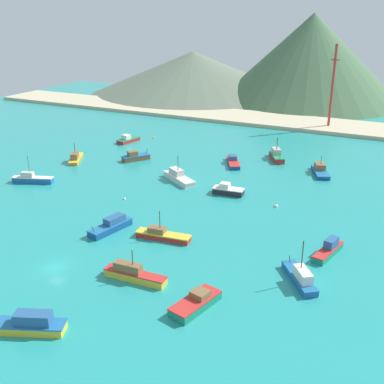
{
  "coord_description": "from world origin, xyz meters",
  "views": [
    {
      "loc": [
        49.87,
        -50.97,
        39.58
      ],
      "look_at": [
        5.73,
        38.88,
        0.58
      ],
      "focal_mm": 44.57,
      "sensor_mm": 36.0,
      "label": 1
    }
  ],
  "objects_px": {
    "fishing_boat_5": "(128,140)",
    "fishing_boat_7": "(135,157)",
    "fishing_boat_4": "(300,277)",
    "fishing_boat_12": "(32,179)",
    "fishing_boat_9": "(233,162)",
    "fishing_boat_0": "(228,190)",
    "fishing_boat_13": "(276,156)",
    "fishing_boat_1": "(162,235)",
    "fishing_boat_10": "(133,274)",
    "buoy_1": "(154,138)",
    "fishing_boat_3": "(111,226)",
    "fishing_boat_6": "(320,171)",
    "fishing_boat_8": "(196,302)",
    "fishing_boat_15": "(179,177)",
    "fishing_boat_2": "(27,324)",
    "buoy_0": "(125,199)",
    "fishing_boat_14": "(329,249)",
    "radio_tower": "(332,87)",
    "buoy_2": "(276,206)",
    "fishing_boat_11": "(76,158)"
  },
  "relations": [
    {
      "from": "fishing_boat_3",
      "to": "buoy_1",
      "type": "xyz_separation_m",
      "value": [
        -27.57,
        62.56,
        -0.85
      ]
    },
    {
      "from": "fishing_boat_3",
      "to": "fishing_boat_6",
      "type": "relative_size",
      "value": 0.94
    },
    {
      "from": "fishing_boat_1",
      "to": "fishing_boat_5",
      "type": "bearing_deg",
      "value": 128.51
    },
    {
      "from": "fishing_boat_3",
      "to": "fishing_boat_5",
      "type": "relative_size",
      "value": 1.18
    },
    {
      "from": "fishing_boat_3",
      "to": "fishing_boat_10",
      "type": "relative_size",
      "value": 0.93
    },
    {
      "from": "fishing_boat_10",
      "to": "fishing_boat_12",
      "type": "bearing_deg",
      "value": 150.07
    },
    {
      "from": "fishing_boat_5",
      "to": "fishing_boat_7",
      "type": "relative_size",
      "value": 1.04
    },
    {
      "from": "fishing_boat_15",
      "to": "fishing_boat_10",
      "type": "bearing_deg",
      "value": -71.16
    },
    {
      "from": "fishing_boat_9",
      "to": "buoy_0",
      "type": "xyz_separation_m",
      "value": [
        -12.11,
        -34.21,
        -0.6
      ]
    },
    {
      "from": "fishing_boat_11",
      "to": "fishing_boat_13",
      "type": "height_order",
      "value": "fishing_boat_13"
    },
    {
      "from": "fishing_boat_2",
      "to": "buoy_0",
      "type": "height_order",
      "value": "fishing_boat_2"
    },
    {
      "from": "fishing_boat_15",
      "to": "radio_tower",
      "type": "relative_size",
      "value": 0.39
    },
    {
      "from": "fishing_boat_6",
      "to": "fishing_boat_4",
      "type": "bearing_deg",
      "value": -81.12
    },
    {
      "from": "fishing_boat_5",
      "to": "buoy_0",
      "type": "distance_m",
      "value": 47.98
    },
    {
      "from": "fishing_boat_6",
      "to": "fishing_boat_9",
      "type": "bearing_deg",
      "value": -174.19
    },
    {
      "from": "fishing_boat_5",
      "to": "radio_tower",
      "type": "bearing_deg",
      "value": 40.61
    },
    {
      "from": "buoy_1",
      "to": "fishing_boat_1",
      "type": "bearing_deg",
      "value": -58.27
    },
    {
      "from": "fishing_boat_0",
      "to": "fishing_boat_13",
      "type": "xyz_separation_m",
      "value": [
        2.15,
        30.43,
        0.16
      ]
    },
    {
      "from": "fishing_boat_2",
      "to": "fishing_boat_5",
      "type": "bearing_deg",
      "value": 115.24
    },
    {
      "from": "fishing_boat_2",
      "to": "fishing_boat_9",
      "type": "distance_m",
      "value": 78.07
    },
    {
      "from": "fishing_boat_8",
      "to": "fishing_boat_9",
      "type": "distance_m",
      "value": 66.58
    },
    {
      "from": "fishing_boat_1",
      "to": "fishing_boat_10",
      "type": "height_order",
      "value": "fishing_boat_1"
    },
    {
      "from": "radio_tower",
      "to": "buoy_1",
      "type": "bearing_deg",
      "value": -142.26
    },
    {
      "from": "fishing_boat_4",
      "to": "fishing_boat_7",
      "type": "height_order",
      "value": "fishing_boat_4"
    },
    {
      "from": "fishing_boat_6",
      "to": "fishing_boat_9",
      "type": "relative_size",
      "value": 0.99
    },
    {
      "from": "fishing_boat_14",
      "to": "fishing_boat_0",
      "type": "bearing_deg",
      "value": 144.57
    },
    {
      "from": "fishing_boat_6",
      "to": "radio_tower",
      "type": "bearing_deg",
      "value": 98.99
    },
    {
      "from": "buoy_1",
      "to": "fishing_boat_11",
      "type": "bearing_deg",
      "value": -102.22
    },
    {
      "from": "fishing_boat_8",
      "to": "fishing_boat_12",
      "type": "xyz_separation_m",
      "value": [
        -57.65,
        28.7,
        0.12
      ]
    },
    {
      "from": "fishing_boat_5",
      "to": "fishing_boat_9",
      "type": "height_order",
      "value": "fishing_boat_5"
    },
    {
      "from": "fishing_boat_2",
      "to": "fishing_boat_14",
      "type": "height_order",
      "value": "fishing_boat_2"
    },
    {
      "from": "buoy_0",
      "to": "fishing_boat_4",
      "type": "bearing_deg",
      "value": -20.9
    },
    {
      "from": "fishing_boat_8",
      "to": "fishing_boat_11",
      "type": "height_order",
      "value": "fishing_boat_11"
    },
    {
      "from": "buoy_2",
      "to": "radio_tower",
      "type": "bearing_deg",
      "value": 93.11
    },
    {
      "from": "fishing_boat_0",
      "to": "fishing_boat_8",
      "type": "xyz_separation_m",
      "value": [
        12.48,
        -42.5,
        -0.11
      ]
    },
    {
      "from": "fishing_boat_13",
      "to": "radio_tower",
      "type": "bearing_deg",
      "value": 82.21
    },
    {
      "from": "fishing_boat_12",
      "to": "buoy_0",
      "type": "xyz_separation_m",
      "value": [
        25.99,
        0.74,
        -0.83
      ]
    },
    {
      "from": "fishing_boat_1",
      "to": "fishing_boat_9",
      "type": "relative_size",
      "value": 1.01
    },
    {
      "from": "fishing_boat_3",
      "to": "fishing_boat_4",
      "type": "height_order",
      "value": "fishing_boat_4"
    },
    {
      "from": "fishing_boat_11",
      "to": "fishing_boat_2",
      "type": "bearing_deg",
      "value": -55.74
    },
    {
      "from": "fishing_boat_8",
      "to": "buoy_1",
      "type": "height_order",
      "value": "fishing_boat_8"
    },
    {
      "from": "fishing_boat_6",
      "to": "buoy_1",
      "type": "distance_m",
      "value": 57.27
    },
    {
      "from": "fishing_boat_9",
      "to": "buoy_1",
      "type": "bearing_deg",
      "value": 156.75
    },
    {
      "from": "fishing_boat_0",
      "to": "fishing_boat_2",
      "type": "xyz_separation_m",
      "value": [
        -5.06,
        -56.9,
        0.12
      ]
    },
    {
      "from": "fishing_boat_0",
      "to": "fishing_boat_3",
      "type": "bearing_deg",
      "value": -115.1
    },
    {
      "from": "fishing_boat_8",
      "to": "fishing_boat_12",
      "type": "bearing_deg",
      "value": 153.53
    },
    {
      "from": "fishing_boat_12",
      "to": "fishing_boat_9",
      "type": "bearing_deg",
      "value": 42.53
    },
    {
      "from": "fishing_boat_7",
      "to": "fishing_boat_12",
      "type": "height_order",
      "value": "fishing_boat_12"
    },
    {
      "from": "fishing_boat_14",
      "to": "fishing_boat_15",
      "type": "distance_m",
      "value": 45.54
    },
    {
      "from": "fishing_boat_9",
      "to": "fishing_boat_12",
      "type": "relative_size",
      "value": 1.04
    }
  ]
}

